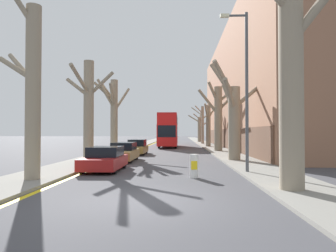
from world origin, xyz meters
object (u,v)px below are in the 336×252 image
object	(u,v)px
double_decker_bus	(168,129)
parked_car_2	(137,147)
street_tree_left_1	(88,109)
street_tree_right_1	(233,115)
street_tree_right_5	(200,127)
street_tree_left_0	(31,86)
lamp_post	(245,84)
street_tree_right_0	(291,69)
street_tree_left_2	(113,113)
street_tree_right_2	(219,115)
street_tree_right_4	(202,124)
parked_car_0	(105,159)
traffic_bollard	(194,166)
street_tree_right_3	(209,124)
parked_car_1	(124,152)

from	to	relation	value
double_decker_bus	parked_car_2	world-z (taller)	double_decker_bus
street_tree_left_1	street_tree_right_1	bearing A→B (deg)	9.47
street_tree_right_5	street_tree_left_0	bearing A→B (deg)	-101.53
lamp_post	street_tree_right_0	bearing A→B (deg)	-82.73
street_tree_left_2	double_decker_bus	xyz separation A→B (m)	(4.42, 15.09, -1.25)
street_tree_right_2	street_tree_right_4	size ratio (longest dim) A/B	1.13
parked_car_0	lamp_post	xyz separation A→B (m)	(7.38, -0.97, 3.93)
traffic_bollard	street_tree_right_4	bearing A→B (deg)	85.33
double_decker_bus	lamp_post	xyz separation A→B (m)	(4.94, -26.92, 1.97)
double_decker_bus	lamp_post	size ratio (longest dim) A/B	1.33
street_tree_left_1	street_tree_right_3	bearing A→B (deg)	65.44
street_tree_right_3	parked_car_0	distance (m)	27.54
street_tree_right_4	street_tree_left_1	bearing A→B (deg)	-107.03
street_tree_right_4	street_tree_right_0	bearing A→B (deg)	-89.94
street_tree_left_0	street_tree_right_1	distance (m)	13.80
parked_car_0	lamp_post	world-z (taller)	lamp_post
street_tree_right_5	traffic_bollard	distance (m)	49.68
street_tree_right_1	street_tree_right_3	bearing A→B (deg)	89.53
street_tree_right_4	street_tree_right_1	bearing A→B (deg)	-89.99
street_tree_left_0	street_tree_right_4	world-z (taller)	street_tree_left_0
street_tree_left_0	double_decker_bus	distance (m)	30.19
street_tree_left_1	parked_car_0	distance (m)	5.33
street_tree_left_1	street_tree_left_2	bearing A→B (deg)	89.00
street_tree_right_0	parked_car_2	xyz separation A→B (m)	(-7.98, 17.83, -3.62)
street_tree_right_2	parked_car_0	world-z (taller)	street_tree_right_2
street_tree_right_2	lamp_post	world-z (taller)	lamp_post
street_tree_right_1	double_decker_bus	distance (m)	21.20
street_tree_right_2	street_tree_right_3	size ratio (longest dim) A/B	1.14
street_tree_right_1	street_tree_right_4	world-z (taller)	street_tree_right_1
street_tree_left_0	double_decker_bus	bearing A→B (deg)	81.17
street_tree_right_1	street_tree_right_2	distance (m)	10.65
street_tree_left_1	parked_car_1	world-z (taller)	street_tree_left_1
street_tree_left_0	traffic_bollard	bearing A→B (deg)	11.97
street_tree_right_3	traffic_bollard	size ratio (longest dim) A/B	6.21
street_tree_left_2	traffic_bollard	size ratio (longest dim) A/B	6.39
double_decker_bus	lamp_post	bearing A→B (deg)	-79.60
street_tree_left_0	street_tree_right_3	size ratio (longest dim) A/B	1.43
street_tree_left_2	parked_car_1	bearing A→B (deg)	-70.04
parked_car_0	parked_car_2	world-z (taller)	parked_car_2
street_tree_left_0	parked_car_1	world-z (taller)	street_tree_left_0
street_tree_right_0	parked_car_0	size ratio (longest dim) A/B	2.38
parked_car_0	traffic_bollard	size ratio (longest dim) A/B	3.69
street_tree_right_5	street_tree_right_2	bearing A→B (deg)	-89.90
street_tree_right_4	double_decker_bus	bearing A→B (deg)	-117.27
street_tree_right_1	parked_car_2	world-z (taller)	street_tree_right_1
street_tree_left_0	street_tree_right_1	world-z (taller)	street_tree_left_0
street_tree_left_0	traffic_bollard	size ratio (longest dim) A/B	8.87
street_tree_right_4	street_tree_right_3	bearing A→B (deg)	-89.02
street_tree_right_4	double_decker_bus	world-z (taller)	street_tree_right_4
double_decker_bus	parked_car_0	size ratio (longest dim) A/B	2.73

